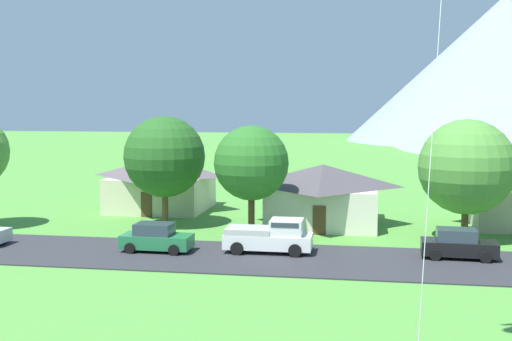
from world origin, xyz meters
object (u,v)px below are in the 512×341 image
(house_right_center, at_px, (161,183))
(tree_center, at_px, (467,167))
(house_left_center, at_px, (323,193))
(tree_right_of_center, at_px, (251,163))
(tree_left_of_center, at_px, (164,157))
(parked_car_black_west_end, at_px, (458,244))
(parked_car_green_east_end, at_px, (156,238))
(pickup_truck_white_west_side, at_px, (271,236))

(house_right_center, bearing_deg, tree_center, -20.65)
(house_left_center, relative_size, tree_right_of_center, 1.16)
(house_left_center, bearing_deg, tree_right_of_center, -130.99)
(house_right_center, distance_m, tree_left_of_center, 8.14)
(parked_car_black_west_end, bearing_deg, parked_car_green_east_end, -176.45)
(house_left_center, xyz_separation_m, tree_center, (9.47, -4.32, 2.52))
(tree_center, xyz_separation_m, tree_right_of_center, (-13.95, -0.84, 0.12))
(house_left_center, height_order, parked_car_green_east_end, house_left_center)
(tree_right_of_center, distance_m, parked_car_green_east_end, 8.47)
(house_left_center, distance_m, pickup_truck_white_west_side, 10.39)
(tree_center, distance_m, pickup_truck_white_west_side, 13.77)
(parked_car_black_west_end, bearing_deg, pickup_truck_white_west_side, -178.46)
(house_left_center, distance_m, parked_car_black_west_end, 12.86)
(tree_left_of_center, relative_size, tree_right_of_center, 1.08)
(pickup_truck_white_west_side, bearing_deg, tree_left_of_center, 140.28)
(tree_center, distance_m, parked_car_green_east_end, 20.25)
(tree_left_of_center, height_order, tree_right_of_center, tree_left_of_center)
(house_left_center, height_order, pickup_truck_white_west_side, house_left_center)
(tree_left_of_center, relative_size, parked_car_green_east_end, 1.89)
(house_left_center, height_order, house_right_center, house_left_center)
(tree_right_of_center, bearing_deg, tree_center, 3.43)
(tree_right_of_center, relative_size, pickup_truck_white_west_side, 1.44)
(house_left_center, distance_m, parked_car_green_east_end, 14.34)
(house_right_center, bearing_deg, parked_car_black_west_end, -32.62)
(house_right_center, relative_size, parked_car_green_east_end, 1.97)
(tree_left_of_center, xyz_separation_m, parked_car_green_east_end, (1.97, -8.10, -4.22))
(house_left_center, bearing_deg, parked_car_green_east_end, -130.73)
(tree_left_of_center, bearing_deg, parked_car_black_west_end, -19.69)
(house_right_center, relative_size, parked_car_black_west_end, 1.95)
(parked_car_black_west_end, distance_m, pickup_truck_white_west_side, 10.79)
(house_left_center, xyz_separation_m, tree_right_of_center, (-4.48, -5.16, 2.64))
(house_left_center, bearing_deg, tree_center, -24.55)
(house_right_center, height_order, parked_car_green_east_end, house_right_center)
(tree_left_of_center, height_order, parked_car_green_east_end, tree_left_of_center)
(tree_center, xyz_separation_m, parked_car_black_west_end, (-1.17, -5.40, -3.96))
(parked_car_green_east_end, bearing_deg, tree_right_of_center, 49.51)
(pickup_truck_white_west_side, bearing_deg, tree_right_of_center, 112.31)
(house_left_center, height_order, tree_right_of_center, tree_right_of_center)
(tree_center, bearing_deg, tree_left_of_center, 175.56)
(tree_center, relative_size, tree_right_of_center, 1.06)
(tree_center, bearing_deg, house_right_center, 159.35)
(house_left_center, distance_m, house_right_center, 14.58)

